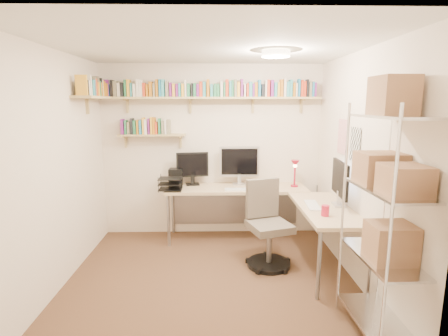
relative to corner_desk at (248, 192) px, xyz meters
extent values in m
plane|color=#452B1D|center=(-0.49, -0.96, -0.76)|extent=(3.20, 3.20, 0.00)
cube|color=beige|center=(-0.49, 0.54, 0.49)|extent=(3.20, 0.04, 2.50)
cube|color=beige|center=(-2.09, -0.96, 0.49)|extent=(0.04, 3.00, 2.50)
cube|color=beige|center=(1.11, -0.96, 0.49)|extent=(0.04, 3.00, 2.50)
cube|color=beige|center=(-0.49, -2.46, 0.49)|extent=(3.20, 0.04, 2.50)
cube|color=white|center=(-0.49, -0.96, 1.74)|extent=(3.20, 3.00, 0.04)
cube|color=white|center=(1.10, -0.41, 0.79)|extent=(0.01, 0.30, 0.42)
cube|color=white|center=(1.10, -0.81, 0.74)|extent=(0.01, 0.28, 0.38)
cylinder|color=#FFEAC6|center=(0.21, -0.76, 1.70)|extent=(0.30, 0.30, 0.06)
cube|color=tan|center=(-0.49, 0.42, 1.26)|extent=(3.05, 0.25, 0.03)
cube|color=tan|center=(-1.97, -0.01, 1.26)|extent=(0.25, 1.00, 0.03)
cube|color=tan|center=(-1.34, 0.44, 0.74)|extent=(0.95, 0.20, 0.02)
cube|color=tan|center=(-1.69, 0.48, 1.19)|extent=(0.03, 0.20, 0.20)
cube|color=tan|center=(-0.79, 0.48, 1.19)|extent=(0.03, 0.20, 0.20)
cube|color=tan|center=(0.11, 0.48, 1.19)|extent=(0.03, 0.20, 0.20)
cube|color=tan|center=(0.81, 0.48, 1.19)|extent=(0.03, 0.20, 0.20)
cube|color=teal|center=(-1.96, 0.42, 1.38)|extent=(0.02, 0.12, 0.22)
cube|color=teal|center=(-1.92, 0.42, 1.36)|extent=(0.04, 0.12, 0.17)
cube|color=black|center=(-1.86, 0.42, 1.39)|extent=(0.04, 0.13, 0.23)
cube|color=gray|center=(-1.82, 0.42, 1.38)|extent=(0.04, 0.14, 0.21)
cube|color=silver|center=(-1.77, 0.42, 1.37)|extent=(0.04, 0.12, 0.19)
cube|color=black|center=(-1.72, 0.42, 1.37)|extent=(0.04, 0.13, 0.19)
cube|color=#297B4C|center=(-1.68, 0.42, 1.39)|extent=(0.03, 0.14, 0.23)
cube|color=gold|center=(-1.64, 0.42, 1.39)|extent=(0.04, 0.13, 0.23)
cube|color=teal|center=(-1.60, 0.42, 1.36)|extent=(0.02, 0.12, 0.18)
cube|color=silver|center=(-1.55, 0.42, 1.36)|extent=(0.04, 0.14, 0.18)
cube|color=silver|center=(-1.51, 0.42, 1.39)|extent=(0.04, 0.13, 0.23)
cube|color=silver|center=(-1.47, 0.42, 1.39)|extent=(0.04, 0.12, 0.23)
cube|color=red|center=(-1.42, 0.42, 1.37)|extent=(0.03, 0.13, 0.19)
cube|color=#BE6E16|center=(-1.38, 0.42, 1.36)|extent=(0.03, 0.12, 0.17)
cube|color=#BE6E16|center=(-1.33, 0.42, 1.37)|extent=(0.04, 0.12, 0.20)
cube|color=gray|center=(-1.28, 0.42, 1.36)|extent=(0.03, 0.12, 0.18)
cube|color=#BE6E16|center=(-1.24, 0.42, 1.39)|extent=(0.04, 0.12, 0.24)
cube|color=teal|center=(-1.20, 0.42, 1.39)|extent=(0.03, 0.15, 0.23)
cube|color=teal|center=(-1.16, 0.42, 1.39)|extent=(0.04, 0.15, 0.24)
cube|color=gray|center=(-1.10, 0.42, 1.38)|extent=(0.04, 0.12, 0.21)
cube|color=#79207B|center=(-1.06, 0.42, 1.37)|extent=(0.03, 0.12, 0.19)
cube|color=gold|center=(-1.01, 0.42, 1.36)|extent=(0.04, 0.14, 0.18)
cube|color=#79207B|center=(-0.97, 0.42, 1.36)|extent=(0.04, 0.12, 0.18)
cube|color=teal|center=(-0.93, 0.42, 1.37)|extent=(0.03, 0.14, 0.19)
cube|color=gold|center=(-0.89, 0.42, 1.36)|extent=(0.03, 0.14, 0.18)
cube|color=silver|center=(-0.85, 0.42, 1.39)|extent=(0.03, 0.12, 0.23)
cube|color=#297B4C|center=(-0.81, 0.42, 1.36)|extent=(0.04, 0.12, 0.18)
cube|color=black|center=(-0.76, 0.42, 1.36)|extent=(0.03, 0.15, 0.19)
cube|color=#297B4C|center=(-0.72, 0.42, 1.37)|extent=(0.04, 0.12, 0.19)
cube|color=#79207B|center=(-0.68, 0.42, 1.36)|extent=(0.04, 0.13, 0.17)
cube|color=red|center=(-0.63, 0.42, 1.38)|extent=(0.04, 0.12, 0.21)
cube|color=teal|center=(-0.59, 0.42, 1.37)|extent=(0.04, 0.13, 0.21)
cube|color=#BE6E16|center=(-0.54, 0.42, 1.39)|extent=(0.04, 0.15, 0.24)
cube|color=teal|center=(-0.49, 0.42, 1.36)|extent=(0.04, 0.13, 0.17)
cube|color=#297B4C|center=(-0.44, 0.42, 1.36)|extent=(0.04, 0.15, 0.18)
cube|color=#297B4C|center=(-0.39, 0.42, 1.36)|extent=(0.03, 0.13, 0.18)
cube|color=silver|center=(-0.35, 0.42, 1.38)|extent=(0.03, 0.12, 0.21)
cube|color=#297B4C|center=(-0.31, 0.42, 1.37)|extent=(0.03, 0.13, 0.20)
cube|color=red|center=(-0.27, 0.42, 1.39)|extent=(0.04, 0.14, 0.24)
cube|color=teal|center=(-0.23, 0.42, 1.38)|extent=(0.03, 0.11, 0.22)
cube|color=#297B4C|center=(-0.19, 0.42, 1.39)|extent=(0.02, 0.11, 0.23)
cube|color=gray|center=(-0.15, 0.42, 1.39)|extent=(0.03, 0.11, 0.24)
cube|color=gold|center=(-0.11, 0.42, 1.37)|extent=(0.04, 0.12, 0.20)
cube|color=#79207B|center=(-0.07, 0.42, 1.39)|extent=(0.03, 0.14, 0.24)
cube|color=silver|center=(-0.02, 0.42, 1.36)|extent=(0.03, 0.15, 0.17)
cube|color=red|center=(0.02, 0.42, 1.37)|extent=(0.02, 0.14, 0.19)
cube|color=teal|center=(0.06, 0.42, 1.38)|extent=(0.04, 0.12, 0.21)
cube|color=#79207B|center=(0.10, 0.42, 1.36)|extent=(0.03, 0.14, 0.18)
cube|color=#BE6E16|center=(0.13, 0.42, 1.37)|extent=(0.04, 0.13, 0.20)
cube|color=teal|center=(0.18, 0.42, 1.39)|extent=(0.03, 0.13, 0.23)
cube|color=black|center=(0.23, 0.42, 1.36)|extent=(0.04, 0.11, 0.17)
cube|color=silver|center=(0.27, 0.42, 1.39)|extent=(0.02, 0.12, 0.23)
cube|color=red|center=(0.30, 0.42, 1.39)|extent=(0.04, 0.13, 0.23)
cube|color=#79207B|center=(0.36, 0.42, 1.39)|extent=(0.04, 0.14, 0.23)
cube|color=teal|center=(0.41, 0.42, 1.37)|extent=(0.04, 0.12, 0.20)
cube|color=gold|center=(0.45, 0.42, 1.37)|extent=(0.03, 0.11, 0.20)
cube|color=#BE6E16|center=(0.49, 0.42, 1.39)|extent=(0.04, 0.12, 0.24)
cube|color=silver|center=(0.54, 0.42, 1.40)|extent=(0.04, 0.11, 0.25)
cube|color=teal|center=(0.58, 0.42, 1.37)|extent=(0.04, 0.12, 0.21)
cube|color=teal|center=(0.62, 0.42, 1.39)|extent=(0.04, 0.13, 0.23)
cube|color=#BE6E16|center=(0.66, 0.42, 1.37)|extent=(0.03, 0.14, 0.19)
cube|color=silver|center=(0.70, 0.42, 1.36)|extent=(0.02, 0.14, 0.19)
cube|color=teal|center=(0.74, 0.42, 1.39)|extent=(0.03, 0.11, 0.25)
cube|color=red|center=(0.77, 0.42, 1.39)|extent=(0.03, 0.13, 0.23)
cube|color=red|center=(0.81, 0.42, 1.38)|extent=(0.04, 0.12, 0.21)
cube|color=black|center=(0.85, 0.42, 1.39)|extent=(0.03, 0.12, 0.24)
cube|color=gray|center=(0.89, 0.42, 1.37)|extent=(0.04, 0.13, 0.20)
cube|color=teal|center=(0.93, 0.42, 1.38)|extent=(0.03, 0.15, 0.21)
cube|color=#79207B|center=(0.96, 0.42, 1.37)|extent=(0.03, 0.13, 0.20)
cube|color=gold|center=(-1.97, -0.44, 1.39)|extent=(0.13, 0.03, 0.23)
cube|color=black|center=(-1.97, -0.40, 1.36)|extent=(0.13, 0.03, 0.18)
cube|color=silver|center=(-1.97, -0.35, 1.36)|extent=(0.13, 0.04, 0.17)
cube|color=silver|center=(-1.97, -0.30, 1.39)|extent=(0.14, 0.04, 0.24)
cube|color=gray|center=(-1.97, -0.26, 1.38)|extent=(0.11, 0.04, 0.21)
cube|color=teal|center=(-1.97, -0.22, 1.37)|extent=(0.13, 0.04, 0.19)
cube|color=teal|center=(-1.97, -0.17, 1.37)|extent=(0.12, 0.04, 0.19)
cube|color=gray|center=(-1.97, -0.13, 1.39)|extent=(0.12, 0.03, 0.23)
cube|color=red|center=(-1.97, -0.08, 1.38)|extent=(0.12, 0.04, 0.21)
cube|color=gold|center=(-1.97, -0.04, 1.36)|extent=(0.14, 0.04, 0.17)
cube|color=gray|center=(-1.97, 0.01, 1.40)|extent=(0.12, 0.03, 0.25)
cube|color=#297B4C|center=(-1.97, 0.04, 1.37)|extent=(0.13, 0.03, 0.19)
cube|color=#BE6E16|center=(-1.97, 0.08, 1.36)|extent=(0.13, 0.04, 0.18)
cube|color=black|center=(-1.97, 0.12, 1.39)|extent=(0.12, 0.02, 0.23)
cube|color=silver|center=(-1.97, 0.15, 1.38)|extent=(0.11, 0.04, 0.22)
cube|color=gold|center=(-1.97, 0.19, 1.38)|extent=(0.11, 0.02, 0.22)
cube|color=#BE6E16|center=(-1.97, 0.23, 1.37)|extent=(0.13, 0.03, 0.20)
cube|color=#BE6E16|center=(-1.97, 0.27, 1.36)|extent=(0.12, 0.04, 0.17)
cube|color=#BE6E16|center=(-1.97, 0.32, 1.36)|extent=(0.13, 0.04, 0.18)
cube|color=#79207B|center=(-1.97, 0.37, 1.39)|extent=(0.14, 0.04, 0.23)
cube|color=red|center=(-1.97, 0.41, 1.37)|extent=(0.12, 0.02, 0.19)
cube|color=#79207B|center=(-1.75, 0.44, 0.86)|extent=(0.04, 0.13, 0.21)
cube|color=#297B4C|center=(-1.71, 0.44, 0.85)|extent=(0.03, 0.12, 0.20)
cube|color=gray|center=(-1.67, 0.44, 0.84)|extent=(0.04, 0.11, 0.17)
cube|color=black|center=(-1.62, 0.44, 0.86)|extent=(0.03, 0.14, 0.23)
cube|color=#297B4C|center=(-1.58, 0.44, 0.85)|extent=(0.04, 0.12, 0.19)
cube|color=#BE6E16|center=(-1.54, 0.44, 0.85)|extent=(0.03, 0.13, 0.20)
cube|color=teal|center=(-1.50, 0.44, 0.85)|extent=(0.03, 0.13, 0.20)
cube|color=gold|center=(-1.46, 0.44, 0.87)|extent=(0.03, 0.13, 0.23)
cube|color=silver|center=(-1.42, 0.44, 0.85)|extent=(0.04, 0.14, 0.21)
cube|color=#79207B|center=(-1.38, 0.44, 0.86)|extent=(0.02, 0.13, 0.22)
cube|color=gold|center=(-1.34, 0.44, 0.87)|extent=(0.03, 0.14, 0.24)
cube|color=#BE6E16|center=(-1.31, 0.44, 0.87)|extent=(0.03, 0.13, 0.24)
cube|color=red|center=(-1.27, 0.44, 0.84)|extent=(0.03, 0.13, 0.17)
cube|color=#297B4C|center=(-1.23, 0.44, 0.86)|extent=(0.03, 0.11, 0.22)
cube|color=gray|center=(-1.18, 0.44, 0.84)|extent=(0.03, 0.11, 0.18)
cube|color=silver|center=(-1.14, 0.44, 0.86)|extent=(0.03, 0.12, 0.22)
cube|color=gray|center=(-1.11, 0.44, 0.85)|extent=(0.04, 0.13, 0.20)
cube|color=#D5AF8A|center=(-0.14, 0.26, -0.01)|extent=(1.98, 0.63, 0.04)
cube|color=#D5AF8A|center=(0.85, -0.75, -0.01)|extent=(0.63, 1.36, 0.04)
cylinder|color=gray|center=(-1.08, 0.00, -0.40)|extent=(0.04, 0.04, 0.73)
cylinder|color=gray|center=(-1.08, 0.52, -0.40)|extent=(0.04, 0.04, 0.73)
cylinder|color=gray|center=(1.11, 0.52, -0.40)|extent=(0.04, 0.04, 0.73)
cylinder|color=gray|center=(0.59, -1.38, -0.40)|extent=(0.04, 0.04, 0.73)
cylinder|color=gray|center=(1.11, -1.38, -0.40)|extent=(0.04, 0.04, 0.73)
cube|color=gray|center=(-0.14, 0.54, -0.34)|extent=(1.88, 0.02, 0.57)
cube|color=silver|center=(-0.09, 0.39, 0.35)|extent=(0.57, 0.03, 0.44)
cube|color=black|center=(-0.09, 0.37, 0.35)|extent=(0.52, 0.00, 0.38)
cube|color=black|center=(-0.77, 0.39, 0.31)|extent=(0.46, 0.03, 0.36)
cube|color=black|center=(0.99, -0.70, 0.33)|extent=(0.03, 0.61, 0.40)
cube|color=silver|center=(0.97, -0.70, 0.33)|extent=(0.00, 0.55, 0.34)
cube|color=white|center=(-0.09, 0.08, 0.02)|extent=(0.44, 0.14, 0.02)
cube|color=white|center=(0.69, -0.70, 0.02)|extent=(0.14, 0.42, 0.02)
cylinder|color=maroon|center=(0.69, 0.26, 0.02)|extent=(0.10, 0.10, 0.02)
cylinder|color=maroon|center=(0.69, 0.26, 0.18)|extent=(0.03, 0.03, 0.29)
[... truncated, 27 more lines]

